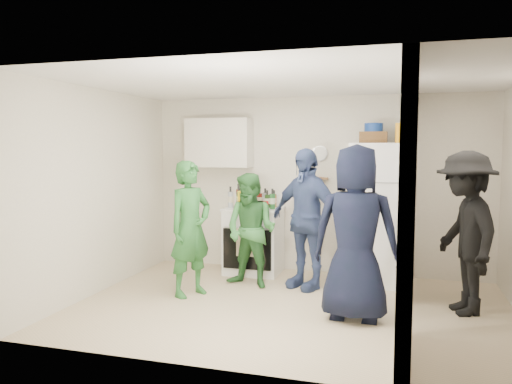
# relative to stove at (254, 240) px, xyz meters

# --- Properties ---
(floor) EXTENTS (4.80, 4.80, 0.00)m
(floor) POSITION_rel_stove_xyz_m (0.83, -1.37, -0.47)
(floor) COLOR beige
(floor) RESTS_ON ground
(wall_back) EXTENTS (4.80, 0.00, 4.80)m
(wall_back) POSITION_rel_stove_xyz_m (0.83, 0.33, 0.78)
(wall_back) COLOR silver
(wall_back) RESTS_ON floor
(wall_front) EXTENTS (4.80, 0.00, 4.80)m
(wall_front) POSITION_rel_stove_xyz_m (0.83, -3.07, 0.78)
(wall_front) COLOR silver
(wall_front) RESTS_ON floor
(wall_left) EXTENTS (0.00, 3.40, 3.40)m
(wall_left) POSITION_rel_stove_xyz_m (-1.57, -1.37, 0.78)
(wall_left) COLOR silver
(wall_left) RESTS_ON floor
(ceiling) EXTENTS (4.80, 4.80, 0.00)m
(ceiling) POSITION_rel_stove_xyz_m (0.83, -1.37, 2.03)
(ceiling) COLOR white
(ceiling) RESTS_ON wall_back
(partition_pier_back) EXTENTS (0.12, 1.20, 2.50)m
(partition_pier_back) POSITION_rel_stove_xyz_m (2.03, -0.27, 0.78)
(partition_pier_back) COLOR silver
(partition_pier_back) RESTS_ON floor
(partition_pier_front) EXTENTS (0.12, 1.20, 2.50)m
(partition_pier_front) POSITION_rel_stove_xyz_m (2.03, -2.47, 0.78)
(partition_pier_front) COLOR silver
(partition_pier_front) RESTS_ON floor
(partition_header) EXTENTS (0.12, 1.00, 0.40)m
(partition_header) POSITION_rel_stove_xyz_m (2.03, -1.37, 1.83)
(partition_header) COLOR silver
(partition_header) RESTS_ON partition_pier_back
(stove) EXTENTS (0.78, 0.65, 0.94)m
(stove) POSITION_rel_stove_xyz_m (0.00, 0.00, 0.00)
(stove) COLOR white
(stove) RESTS_ON floor
(upper_cabinet) EXTENTS (0.95, 0.34, 0.70)m
(upper_cabinet) POSITION_rel_stove_xyz_m (-0.57, 0.15, 1.38)
(upper_cabinet) COLOR silver
(upper_cabinet) RESTS_ON wall_back
(fridge) EXTENTS (0.76, 0.74, 1.84)m
(fridge) POSITION_rel_stove_xyz_m (1.73, -0.03, 0.45)
(fridge) COLOR white
(fridge) RESTS_ON floor
(wicker_basket) EXTENTS (0.35, 0.25, 0.15)m
(wicker_basket) POSITION_rel_stove_xyz_m (1.63, 0.02, 1.45)
(wicker_basket) COLOR brown
(wicker_basket) RESTS_ON fridge
(blue_bowl) EXTENTS (0.24, 0.24, 0.11)m
(blue_bowl) POSITION_rel_stove_xyz_m (1.63, 0.02, 1.58)
(blue_bowl) COLOR navy
(blue_bowl) RESTS_ON wicker_basket
(yellow_cup_stack_top) EXTENTS (0.09, 0.09, 0.25)m
(yellow_cup_stack_top) POSITION_rel_stove_xyz_m (1.95, -0.13, 1.50)
(yellow_cup_stack_top) COLOR #FFA615
(yellow_cup_stack_top) RESTS_ON fridge
(wall_clock) EXTENTS (0.22, 0.02, 0.22)m
(wall_clock) POSITION_rel_stove_xyz_m (0.88, 0.31, 1.23)
(wall_clock) COLOR white
(wall_clock) RESTS_ON wall_back
(spice_shelf) EXTENTS (0.35, 0.08, 0.03)m
(spice_shelf) POSITION_rel_stove_xyz_m (0.83, 0.28, 0.88)
(spice_shelf) COLOR olive
(spice_shelf) RESTS_ON wall_back
(yellow_cup_stack_stove) EXTENTS (0.09, 0.09, 0.25)m
(yellow_cup_stack_stove) POSITION_rel_stove_xyz_m (-0.12, -0.22, 0.59)
(yellow_cup_stack_stove) COLOR gold
(yellow_cup_stack_stove) RESTS_ON stove
(red_cup) EXTENTS (0.09, 0.09, 0.12)m
(red_cup) POSITION_rel_stove_xyz_m (0.22, -0.20, 0.53)
(red_cup) COLOR #B70C0F
(red_cup) RESTS_ON stove
(person_green_left) EXTENTS (0.62, 0.71, 1.63)m
(person_green_left) POSITION_rel_stove_xyz_m (-0.43, -1.24, 0.35)
(person_green_left) COLOR #2C6E31
(person_green_left) RESTS_ON floor
(person_green_center) EXTENTS (0.82, 0.70, 1.46)m
(person_green_center) POSITION_rel_stove_xyz_m (0.17, -0.68, 0.26)
(person_green_center) COLOR #33753B
(person_green_center) RESTS_ON floor
(person_denim) EXTENTS (1.12, 0.88, 1.78)m
(person_denim) POSITION_rel_stove_xyz_m (0.84, -0.54, 0.42)
(person_denim) COLOR #3C4583
(person_denim) RESTS_ON floor
(person_navy) EXTENTS (0.91, 0.61, 1.82)m
(person_navy) POSITION_rel_stove_xyz_m (1.55, -1.56, 0.44)
(person_navy) COLOR black
(person_navy) RESTS_ON floor
(person_nook) EXTENTS (0.92, 1.26, 1.75)m
(person_nook) POSITION_rel_stove_xyz_m (2.66, -1.02, 0.41)
(person_nook) COLOR black
(person_nook) RESTS_ON floor
(bottle_a) EXTENTS (0.06, 0.06, 0.32)m
(bottle_a) POSITION_rel_stove_xyz_m (-0.28, 0.13, 0.63)
(bottle_a) COLOR maroon
(bottle_a) RESTS_ON stove
(bottle_b) EXTENTS (0.07, 0.07, 0.31)m
(bottle_b) POSITION_rel_stove_xyz_m (-0.19, -0.08, 0.62)
(bottle_b) COLOR #194B1F
(bottle_b) RESTS_ON stove
(bottle_c) EXTENTS (0.06, 0.06, 0.30)m
(bottle_c) POSITION_rel_stove_xyz_m (-0.08, 0.15, 0.62)
(bottle_c) COLOR white
(bottle_c) RESTS_ON stove
(bottle_d) EXTENTS (0.06, 0.06, 0.31)m
(bottle_d) POSITION_rel_stove_xyz_m (0.03, -0.05, 0.62)
(bottle_d) COLOR #56460F
(bottle_d) RESTS_ON stove
(bottle_e) EXTENTS (0.07, 0.07, 0.26)m
(bottle_e) POSITION_rel_stove_xyz_m (0.12, 0.17, 0.60)
(bottle_e) COLOR gray
(bottle_e) RESTS_ON stove
(bottle_f) EXTENTS (0.07, 0.07, 0.25)m
(bottle_f) POSITION_rel_stove_xyz_m (0.19, 0.03, 0.59)
(bottle_f) COLOR #1A3613
(bottle_f) RESTS_ON stove
(bottle_g) EXTENTS (0.07, 0.07, 0.24)m
(bottle_g) POSITION_rel_stove_xyz_m (0.26, 0.15, 0.59)
(bottle_g) COLOR olive
(bottle_g) RESTS_ON stove
(bottle_h) EXTENTS (0.07, 0.07, 0.30)m
(bottle_h) POSITION_rel_stove_xyz_m (-0.31, -0.11, 0.62)
(bottle_h) COLOR #A0A5AC
(bottle_h) RESTS_ON stove
(bottle_i) EXTENTS (0.08, 0.08, 0.26)m
(bottle_i) POSITION_rel_stove_xyz_m (0.05, 0.11, 0.60)
(bottle_i) COLOR #59160F
(bottle_i) RESTS_ON stove
(bottle_j) EXTENTS (0.08, 0.08, 0.28)m
(bottle_j) POSITION_rel_stove_xyz_m (0.29, -0.10, 0.61)
(bottle_j) COLOR #205D27
(bottle_j) RESTS_ON stove
(bottle_k) EXTENTS (0.06, 0.06, 0.30)m
(bottle_k) POSITION_rel_stove_xyz_m (-0.24, 0.03, 0.62)
(bottle_k) COLOR brown
(bottle_k) RESTS_ON stove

